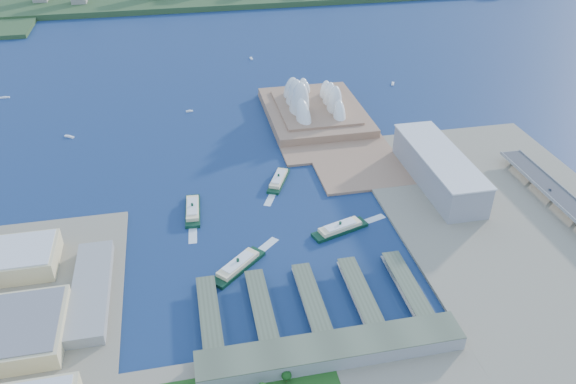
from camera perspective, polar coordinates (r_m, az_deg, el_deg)
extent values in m
plane|color=#10274B|center=(530.17, -1.06, -5.95)|extent=(3000.00, 3000.00, 0.00)
cube|color=gray|center=(578.64, 24.11, -5.36)|extent=(240.00, 500.00, 3.00)
cube|color=#926C50|center=(766.21, 3.26, 7.16)|extent=(135.00, 220.00, 3.00)
cube|color=gray|center=(637.45, 15.03, 2.32)|extent=(45.00, 155.00, 35.00)
cube|color=gray|center=(431.05, 4.44, -15.77)|extent=(200.00, 28.00, 12.00)
imported|color=slate|center=(649.39, 25.11, 0.21)|extent=(1.73, 4.24, 1.23)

